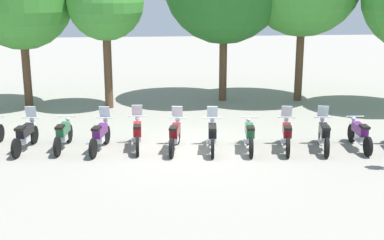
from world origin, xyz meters
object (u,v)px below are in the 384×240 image
at_px(motorcycle_2, 63,134).
at_px(motorcycle_5, 175,135).
at_px(motorcycle_6, 212,135).
at_px(motorcycle_4, 137,133).
at_px(motorcycle_10, 360,134).
at_px(motorcycle_7, 249,135).
at_px(motorcycle_8, 287,135).
at_px(motorcycle_1, 25,135).
at_px(motorcycle_3, 100,135).
at_px(motorcycle_9, 324,135).
at_px(tree_2, 105,3).

relative_size(motorcycle_2, motorcycle_5, 1.01).
relative_size(motorcycle_5, motorcycle_6, 0.99).
xyz_separation_m(motorcycle_4, motorcycle_10, (7.39, -0.75, -0.01)).
bearing_deg(motorcycle_7, motorcycle_8, -86.43).
bearing_deg(motorcycle_10, motorcycle_5, 89.55).
bearing_deg(motorcycle_4, motorcycle_1, 87.85).
height_order(motorcycle_3, motorcycle_8, same).
distance_m(motorcycle_3, motorcycle_5, 2.47).
height_order(motorcycle_5, motorcycle_10, motorcycle_5).
xyz_separation_m(motorcycle_5, motorcycle_7, (2.46, -0.24, -0.01)).
relative_size(motorcycle_1, motorcycle_9, 1.01).
xyz_separation_m(motorcycle_1, motorcycle_7, (7.39, -0.69, -0.01)).
distance_m(motorcycle_3, motorcycle_7, 4.94).
bearing_deg(motorcycle_10, motorcycle_9, 93.27).
height_order(motorcycle_8, motorcycle_10, motorcycle_8).
bearing_deg(motorcycle_7, motorcycle_3, 92.49).
xyz_separation_m(motorcycle_3, motorcycle_6, (3.69, -0.34, 0.00)).
height_order(motorcycle_9, tree_2, tree_2).
xyz_separation_m(motorcycle_2, motorcycle_5, (3.70, -0.49, 0.01)).
xyz_separation_m(motorcycle_2, motorcycle_4, (2.46, -0.18, 0.01)).
distance_m(motorcycle_2, tree_2, 7.34).
bearing_deg(motorcycle_3, motorcycle_7, -83.08).
xyz_separation_m(motorcycle_4, motorcycle_7, (3.70, -0.54, -0.01)).
distance_m(motorcycle_1, motorcycle_3, 2.48).
bearing_deg(motorcycle_4, tree_2, 12.03).
bearing_deg(motorcycle_2, motorcycle_7, -90.50).
bearing_deg(tree_2, motorcycle_4, -78.17).
height_order(motorcycle_1, motorcycle_7, motorcycle_1).
height_order(motorcycle_5, motorcycle_7, motorcycle_5).
xyz_separation_m(motorcycle_1, motorcycle_5, (4.93, -0.46, 0.00)).
relative_size(motorcycle_1, motorcycle_8, 1.01).
distance_m(motorcycle_1, motorcycle_4, 3.69).
bearing_deg(motorcycle_2, motorcycle_6, -91.02).
bearing_deg(tree_2, motorcycle_1, -111.74).
bearing_deg(motorcycle_10, motorcycle_4, 87.88).
height_order(motorcycle_7, motorcycle_8, motorcycle_8).
bearing_deg(motorcycle_9, motorcycle_3, 97.49).
xyz_separation_m(motorcycle_10, tree_2, (-8.68, 6.91, 4.09)).
xyz_separation_m(motorcycle_5, motorcycle_10, (6.15, -0.44, -0.01)).
relative_size(motorcycle_6, motorcycle_7, 1.00).
bearing_deg(motorcycle_2, motorcycle_4, -88.05).
bearing_deg(tree_2, motorcycle_5, -68.64).
distance_m(motorcycle_4, motorcycle_10, 7.43).
xyz_separation_m(motorcycle_7, motorcycle_9, (2.47, -0.19, 0.01)).
height_order(motorcycle_1, motorcycle_4, same).
height_order(motorcycle_5, tree_2, tree_2).
xyz_separation_m(motorcycle_8, motorcycle_9, (1.23, -0.11, 0.00)).
height_order(motorcycle_6, motorcycle_10, motorcycle_6).
height_order(motorcycle_8, tree_2, tree_2).
distance_m(motorcycle_4, motorcycle_9, 6.21).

